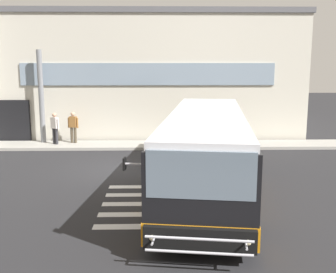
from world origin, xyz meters
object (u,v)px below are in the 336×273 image
object	(u,v)px
passenger_near_column	(55,127)
bus_main_foreground	(206,151)
entry_support_column	(41,97)
passenger_by_doorway	(73,126)

from	to	relation	value
passenger_near_column	bus_main_foreground	bearing A→B (deg)	-45.76
bus_main_foreground	passenger_near_column	size ratio (longest dim) A/B	7.17
passenger_near_column	entry_support_column	bearing A→B (deg)	143.61
entry_support_column	passenger_by_doorway	xyz separation A→B (m)	(1.69, -0.24, -1.55)
entry_support_column	passenger_near_column	xyz separation A→B (m)	(0.80, -0.59, -1.55)
entry_support_column	bus_main_foreground	distance (m)	11.34
passenger_by_doorway	bus_main_foreground	bearing A→B (deg)	-50.85
bus_main_foreground	passenger_near_column	bearing A→B (deg)	134.24
passenger_near_column	passenger_by_doorway	size ratio (longest dim) A/B	1.00
entry_support_column	passenger_by_doorway	size ratio (longest dim) A/B	2.96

